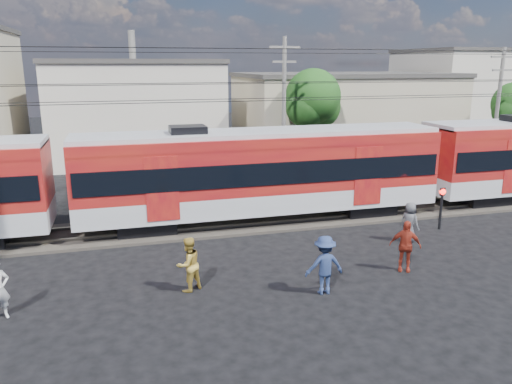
% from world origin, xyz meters
% --- Properties ---
extents(ground, '(120.00, 120.00, 0.00)m').
position_xyz_m(ground, '(0.00, 0.00, 0.00)').
color(ground, black).
rests_on(ground, ground).
extents(track_bed, '(70.00, 3.40, 0.12)m').
position_xyz_m(track_bed, '(0.00, 8.00, 0.06)').
color(track_bed, '#2D2823').
rests_on(track_bed, ground).
extents(rail_near, '(70.00, 0.12, 0.12)m').
position_xyz_m(rail_near, '(0.00, 7.25, 0.18)').
color(rail_near, '#59544C').
rests_on(rail_near, track_bed).
extents(rail_far, '(70.00, 0.12, 0.12)m').
position_xyz_m(rail_far, '(0.00, 8.75, 0.18)').
color(rail_far, '#59544C').
rests_on(rail_far, track_bed).
extents(commuter_train, '(50.30, 3.08, 4.17)m').
position_xyz_m(commuter_train, '(2.85, 8.00, 2.40)').
color(commuter_train, black).
rests_on(commuter_train, ground).
extents(building_midwest, '(12.24, 12.24, 7.30)m').
position_xyz_m(building_midwest, '(-2.00, 27.00, 3.66)').
color(building_midwest, '#BCB3A4').
rests_on(building_midwest, ground).
extents(building_mideast, '(16.32, 10.20, 6.30)m').
position_xyz_m(building_mideast, '(14.00, 24.00, 3.16)').
color(building_mideast, '#9D9378').
rests_on(building_mideast, ground).
extents(building_east, '(10.20, 10.20, 8.30)m').
position_xyz_m(building_east, '(28.00, 28.00, 4.16)').
color(building_east, '#BCB3A4').
rests_on(building_east, ground).
extents(utility_pole_mid, '(1.80, 0.24, 8.50)m').
position_xyz_m(utility_pole_mid, '(6.00, 15.00, 4.53)').
color(utility_pole_mid, slate).
rests_on(utility_pole_mid, ground).
extents(utility_pole_east, '(1.80, 0.24, 8.00)m').
position_xyz_m(utility_pole_east, '(20.00, 14.00, 4.28)').
color(utility_pole_east, slate).
rests_on(utility_pole_east, ground).
extents(tree_near, '(3.82, 3.64, 6.72)m').
position_xyz_m(tree_near, '(9.19, 18.09, 4.66)').
color(tree_near, '#382619').
rests_on(tree_near, ground).
extents(pedestrian_b, '(1.08, 1.01, 1.76)m').
position_xyz_m(pedestrian_b, '(-1.51, 1.79, 0.88)').
color(pedestrian_b, gold).
rests_on(pedestrian_b, ground).
extents(pedestrian_c, '(1.23, 0.72, 1.88)m').
position_xyz_m(pedestrian_c, '(2.53, 0.48, 0.94)').
color(pedestrian_c, navy).
rests_on(pedestrian_c, ground).
extents(pedestrian_d, '(1.14, 0.89, 1.81)m').
position_xyz_m(pedestrian_d, '(5.92, 1.39, 0.91)').
color(pedestrian_d, maroon).
rests_on(pedestrian_d, ground).
extents(pedestrian_e, '(0.82, 0.95, 1.63)m').
position_xyz_m(pedestrian_e, '(7.70, 3.95, 0.82)').
color(pedestrian_e, '#505156').
rests_on(pedestrian_e, ground).
extents(crossing_signal, '(0.27, 0.27, 1.85)m').
position_xyz_m(crossing_signal, '(9.84, 4.95, 1.28)').
color(crossing_signal, black).
rests_on(crossing_signal, ground).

